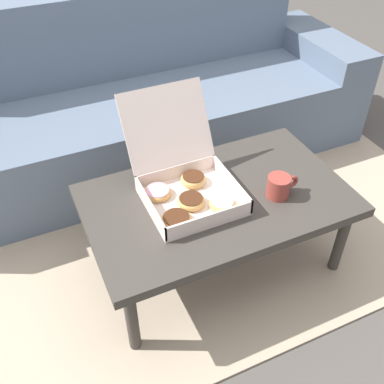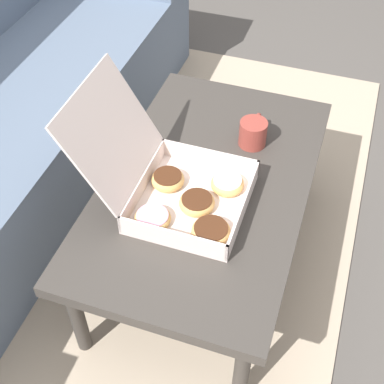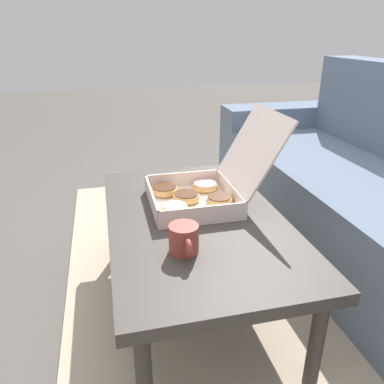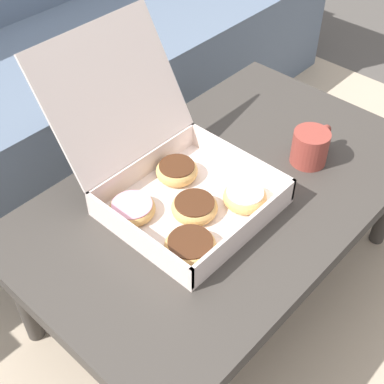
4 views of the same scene
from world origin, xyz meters
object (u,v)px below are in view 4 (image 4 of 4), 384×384
at_px(couch, 15,81).
at_px(pastry_box, 176,183).
at_px(coffee_table, 225,199).
at_px(coffee_mug, 311,146).

height_order(couch, pastry_box, couch).
bearing_deg(couch, coffee_table, -90.00).
bearing_deg(coffee_mug, couch, 102.45).
xyz_separation_m(coffee_table, pastry_box, (-0.11, 0.05, 0.10)).
relative_size(couch, coffee_table, 2.37).
distance_m(coffee_table, pastry_box, 0.16).
relative_size(pastry_box, coffee_mug, 3.57).
bearing_deg(coffee_table, coffee_mug, -21.93).
height_order(coffee_table, pastry_box, pastry_box).
distance_m(couch, coffee_mug, 1.02).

